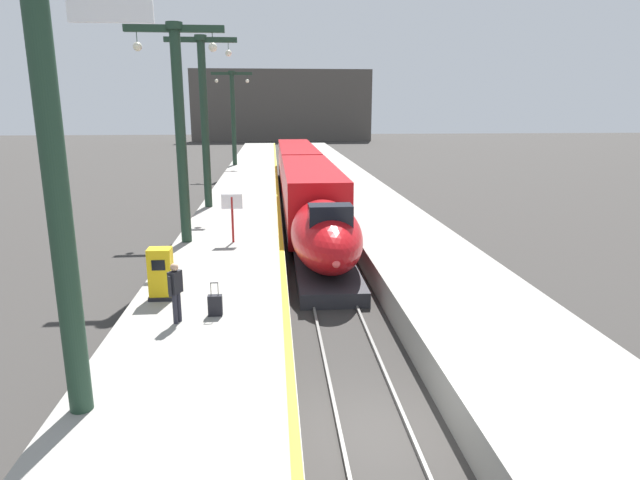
# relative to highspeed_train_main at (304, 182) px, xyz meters

# --- Properties ---
(ground_plane) EXTENTS (260.00, 260.00, 0.00)m
(ground_plane) POSITION_rel_highspeed_train_main_xyz_m (0.00, -26.09, -1.92)
(ground_plane) COLOR #33302D
(platform_left) EXTENTS (4.80, 110.00, 1.05)m
(platform_left) POSITION_rel_highspeed_train_main_xyz_m (-4.05, -1.34, -1.40)
(platform_left) COLOR gray
(platform_left) RESTS_ON ground
(platform_right) EXTENTS (4.80, 110.00, 1.05)m
(platform_right) POSITION_rel_highspeed_train_main_xyz_m (4.05, -1.34, -1.40)
(platform_right) COLOR gray
(platform_right) RESTS_ON ground
(platform_left_safety_stripe) EXTENTS (0.20, 107.80, 0.01)m
(platform_left_safety_stripe) POSITION_rel_highspeed_train_main_xyz_m (-1.77, -1.34, -0.87)
(platform_left_safety_stripe) COLOR yellow
(platform_left_safety_stripe) RESTS_ON platform_left
(rail_main_left) EXTENTS (0.08, 110.00, 0.12)m
(rail_main_left) POSITION_rel_highspeed_train_main_xyz_m (-0.75, 1.41, -1.86)
(rail_main_left) COLOR slate
(rail_main_left) RESTS_ON ground
(rail_main_right) EXTENTS (0.08, 110.00, 0.12)m
(rail_main_right) POSITION_rel_highspeed_train_main_xyz_m (0.75, 1.41, -1.86)
(rail_main_right) COLOR slate
(rail_main_right) RESTS_ON ground
(highspeed_train_main) EXTENTS (2.92, 38.68, 3.60)m
(highspeed_train_main) POSITION_rel_highspeed_train_main_xyz_m (0.00, 0.00, 0.00)
(highspeed_train_main) COLOR #B20F14
(highspeed_train_main) RESTS_ON ground
(station_column_near) EXTENTS (4.00, 0.68, 9.19)m
(station_column_near) POSITION_rel_highspeed_train_main_xyz_m (-5.84, -26.29, 4.76)
(station_column_near) COLOR #1E3828
(station_column_near) RESTS_ON platform_left
(station_column_mid) EXTENTS (4.00, 0.68, 9.08)m
(station_column_mid) POSITION_rel_highspeed_train_main_xyz_m (-5.90, -12.58, 4.60)
(station_column_mid) COLOR #1E3828
(station_column_mid) RESTS_ON platform_left
(station_column_far) EXTENTS (4.00, 0.68, 9.62)m
(station_column_far) POSITION_rel_highspeed_train_main_xyz_m (-5.90, -3.97, 4.88)
(station_column_far) COLOR #1E3828
(station_column_far) RESTS_ON platform_left
(station_column_distant) EXTENTS (4.00, 0.68, 9.17)m
(station_column_distant) POSITION_rel_highspeed_train_main_xyz_m (-5.90, 19.95, 4.65)
(station_column_distant) COLOR #1E3828
(station_column_distant) RESTS_ON platform_left
(passenger_near_edge) EXTENTS (0.37, 0.52, 1.69)m
(passenger_near_edge) POSITION_rel_highspeed_train_main_xyz_m (-4.76, -21.94, 0.12)
(passenger_near_edge) COLOR #23232D
(passenger_near_edge) RESTS_ON platform_left
(rolling_suitcase) EXTENTS (0.40, 0.22, 0.98)m
(rolling_suitcase) POSITION_rel_highspeed_train_main_xyz_m (-3.77, -21.51, -0.57)
(rolling_suitcase) COLOR black
(rolling_suitcase) RESTS_ON platform_left
(ticket_machine_yellow) EXTENTS (0.76, 0.62, 1.60)m
(ticket_machine_yellow) POSITION_rel_highspeed_train_main_xyz_m (-5.55, -19.94, -0.13)
(ticket_machine_yellow) COLOR yellow
(ticket_machine_yellow) RESTS_ON platform_left
(departure_info_board) EXTENTS (0.90, 0.10, 2.12)m
(departure_info_board) POSITION_rel_highspeed_train_main_xyz_m (-3.86, -12.86, 0.64)
(departure_info_board) COLOR maroon
(departure_info_board) RESTS_ON platform_left
(terminus_back_wall) EXTENTS (36.00, 2.00, 14.00)m
(terminus_back_wall) POSITION_rel_highspeed_train_main_xyz_m (0.00, 75.91, 5.08)
(terminus_back_wall) COLOR #4C4742
(terminus_back_wall) RESTS_ON ground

